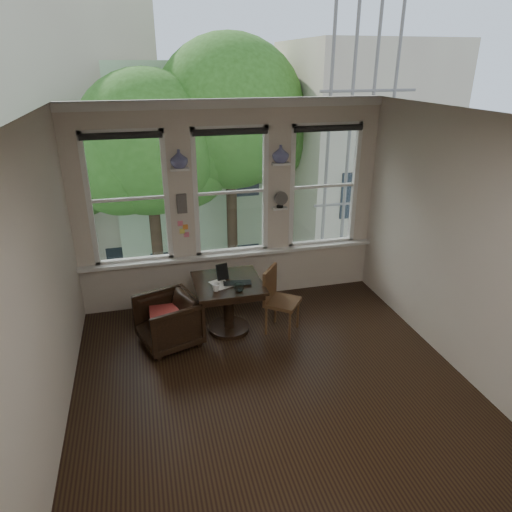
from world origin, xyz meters
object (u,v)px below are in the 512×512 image
object	(u,v)px
laptop	(238,285)
table	(229,306)
armchair_left	(168,322)
mug	(216,287)
side_chair_right	(283,302)

from	to	relation	value
laptop	table	bearing A→B (deg)	128.40
armchair_left	mug	distance (m)	0.79
table	mug	bearing A→B (deg)	-132.22
armchair_left	laptop	size ratio (longest dim) A/B	2.01
side_chair_right	armchair_left	bearing A→B (deg)	125.18
side_chair_right	laptop	world-z (taller)	side_chair_right
armchair_left	table	bearing A→B (deg)	80.96
side_chair_right	table	bearing A→B (deg)	111.97
table	mug	xyz separation A→B (m)	(-0.20, -0.22, 0.43)
armchair_left	laptop	bearing A→B (deg)	69.95
laptop	mug	xyz separation A→B (m)	(-0.30, -0.05, 0.04)
side_chair_right	laptop	distance (m)	0.68
side_chair_right	laptop	bearing A→B (deg)	124.32
laptop	mug	world-z (taller)	mug
mug	laptop	bearing A→B (deg)	10.25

